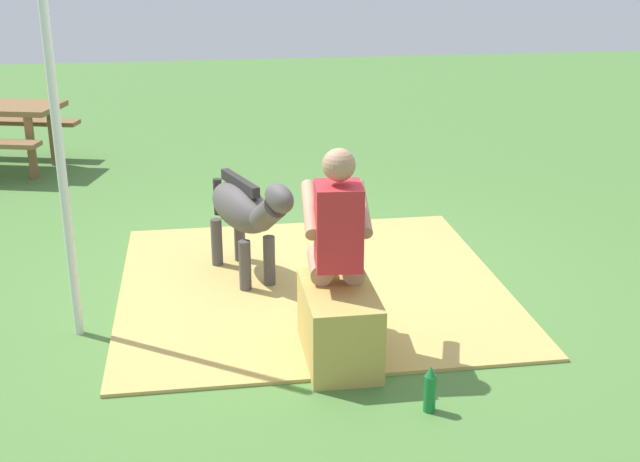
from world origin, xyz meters
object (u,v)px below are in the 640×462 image
person_seated (337,239)px  tent_pole_left (60,154)px  soda_bottle (430,390)px  hay_bale (339,325)px  pony_standing (245,211)px

person_seated → tent_pole_left: (0.45, 1.68, 0.49)m
soda_bottle → tent_pole_left: tent_pole_left is taller
hay_bale → pony_standing: pony_standing is taller
person_seated → soda_bottle: 1.11m
soda_bottle → tent_pole_left: bearing=58.3°
pony_standing → soda_bottle: (-2.01, -0.89, -0.44)m
hay_bale → tent_pole_left: size_ratio=0.30×
hay_bale → person_seated: (0.16, -0.01, 0.51)m
hay_bale → soda_bottle: hay_bale is taller
person_seated → pony_standing: (1.17, 0.50, -0.18)m
hay_bale → soda_bottle: 0.79m
tent_pole_left → soda_bottle: bearing=-121.7°
person_seated → pony_standing: person_seated is taller
person_seated → tent_pole_left: size_ratio=0.55×
pony_standing → hay_bale: bearing=-159.9°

